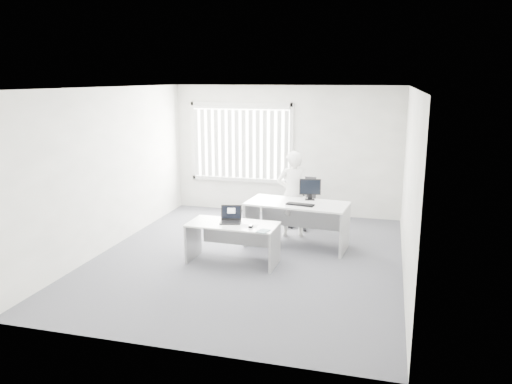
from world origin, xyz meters
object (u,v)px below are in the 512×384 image
(laptop, at_px, (230,215))
(desk_near, at_px, (233,234))
(person, at_px, (293,194))
(monitor, at_px, (310,189))
(office_chair, at_px, (304,212))
(desk_far, at_px, (297,215))

(laptop, bearing_deg, desk_near, -36.21)
(person, bearing_deg, desk_near, 51.93)
(person, bearing_deg, monitor, 124.15)
(office_chair, xyz_separation_m, person, (-0.11, -0.64, 0.51))
(laptop, bearing_deg, desk_far, 37.24)
(desk_far, xyz_separation_m, person, (-0.19, 0.58, 0.24))
(desk_near, distance_m, laptop, 0.32)
(monitor, bearing_deg, desk_far, -134.68)
(office_chair, height_order, person, person)
(desk_far, height_order, monitor, monitor)
(desk_near, bearing_deg, desk_far, 53.07)
(desk_far, bearing_deg, person, 113.80)
(desk_near, relative_size, monitor, 3.83)
(desk_far, xyz_separation_m, monitor, (0.18, 0.26, 0.42))
(desk_far, relative_size, office_chair, 1.82)
(laptop, distance_m, monitor, 1.71)
(desk_near, bearing_deg, person, 69.79)
(monitor, bearing_deg, office_chair, 95.34)
(desk_near, relative_size, laptop, 4.35)
(person, bearing_deg, laptop, 50.37)
(office_chair, distance_m, person, 0.82)
(person, height_order, laptop, person)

